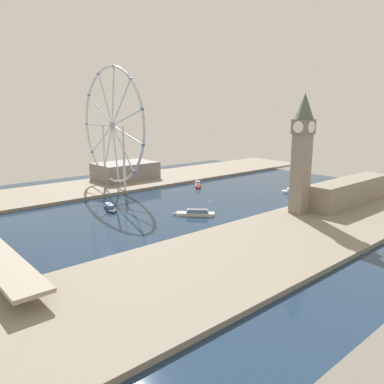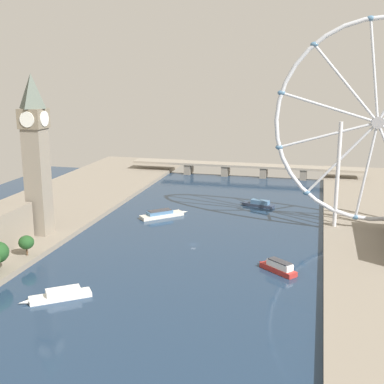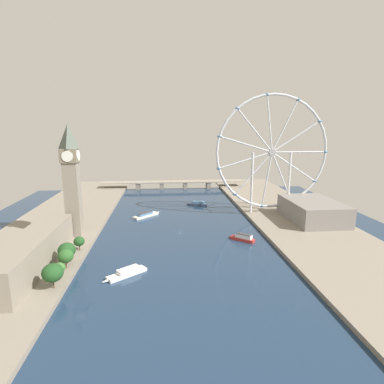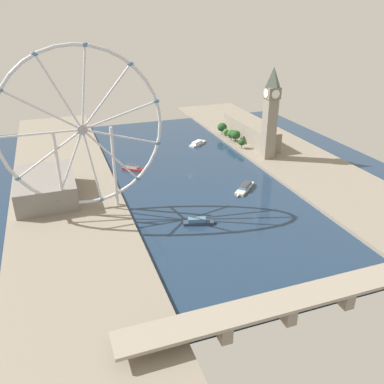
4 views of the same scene
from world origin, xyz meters
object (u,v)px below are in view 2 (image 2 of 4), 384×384
tour_boat_0 (60,295)px  tour_boat_2 (259,204)px  river_bridge (245,167)px  ferris_wheel (378,124)px  tour_boat_3 (162,214)px  clock_tower (36,153)px  tour_boat_1 (278,267)px

tour_boat_0 → tour_boat_2: size_ratio=1.03×
river_bridge → ferris_wheel: bearing=-57.3°
river_bridge → tour_boat_3: 156.10m
tour_boat_3 → river_bridge: bearing=33.4°
ferris_wheel → tour_boat_3: ferris_wheel is taller
clock_tower → tour_boat_0: bearing=-55.0°
tour_boat_1 → tour_boat_3: size_ratio=0.73×
clock_tower → ferris_wheel: ferris_wheel is taller
river_bridge → tour_boat_0: (-39.38, -285.85, -6.79)m
clock_tower → tour_boat_1: size_ratio=4.40×
clock_tower → ferris_wheel: bearing=16.7°
ferris_wheel → tour_boat_1: bearing=-122.7°
ferris_wheel → tour_boat_0: ferris_wheel is taller
river_bridge → tour_boat_0: bearing=-97.8°
tour_boat_1 → tour_boat_2: 125.75m
ferris_wheel → river_bridge: bearing=122.7°
ferris_wheel → tour_boat_0: bearing=-136.8°
tour_boat_0 → clock_tower: bearing=-91.6°
ferris_wheel → tour_boat_1: ferris_wheel is taller
ferris_wheel → tour_boat_3: size_ratio=4.28×
clock_tower → tour_boat_0: (51.36, -73.37, -49.65)m
tour_boat_3 → ferris_wheel: bearing=-45.2°
clock_tower → tour_boat_0: size_ratio=3.37×
river_bridge → tour_boat_1: bearing=-77.6°
ferris_wheel → tour_boat_0: (-139.11, -130.56, -65.54)m
clock_tower → ferris_wheel: size_ratio=0.75×
tour_boat_0 → tour_boat_3: (4.94, 133.73, 0.24)m
tour_boat_0 → ferris_wheel: bearing=-173.4°
clock_tower → tour_boat_0: 102.40m
tour_boat_0 → tour_boat_2: tour_boat_2 is taller
tour_boat_1 → tour_boat_2: size_ratio=0.79×
tour_boat_1 → tour_boat_2: bearing=-39.4°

